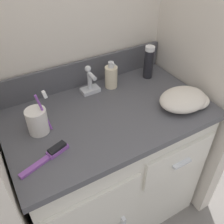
% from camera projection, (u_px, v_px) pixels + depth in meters
% --- Properties ---
extents(ground_plane, '(6.00, 6.00, 0.00)m').
position_uv_depth(ground_plane, '(110.00, 206.00, 1.60)').
color(ground_plane, slate).
extents(wall_back, '(1.10, 0.08, 2.20)m').
position_uv_depth(wall_back, '(73.00, 18.00, 1.13)').
color(wall_back, beige).
rests_on(wall_back, ground_plane).
extents(wall_right, '(0.08, 0.63, 2.20)m').
position_uv_depth(wall_right, '(208.00, 20.00, 1.11)').
color(wall_right, beige).
rests_on(wall_right, ground_plane).
extents(vanity, '(0.92, 0.57, 0.78)m').
position_uv_depth(vanity, '(110.00, 166.00, 1.34)').
color(vanity, silver).
rests_on(vanity, ground_plane).
extents(backsplash, '(0.92, 0.02, 0.13)m').
position_uv_depth(backsplash, '(83.00, 73.00, 1.25)').
color(backsplash, '#4C4C51').
rests_on(backsplash, vanity).
extents(sink_faucet, '(0.09, 0.09, 0.14)m').
position_uv_depth(sink_faucet, '(90.00, 84.00, 1.21)').
color(sink_faucet, silver).
rests_on(sink_faucet, vanity).
extents(toothbrush_cup, '(0.09, 0.08, 0.19)m').
position_uv_depth(toothbrush_cup, '(38.00, 121.00, 0.98)').
color(toothbrush_cup, white).
rests_on(toothbrush_cup, vanity).
extents(soap_dispenser, '(0.06, 0.07, 0.14)m').
position_uv_depth(soap_dispenser, '(111.00, 76.00, 1.24)').
color(soap_dispenser, beige).
rests_on(soap_dispenser, vanity).
extents(shaving_cream_can, '(0.05, 0.05, 0.17)m').
position_uv_depth(shaving_cream_can, '(149.00, 62.00, 1.30)').
color(shaving_cream_can, black).
rests_on(shaving_cream_can, vanity).
extents(hairbrush, '(0.20, 0.09, 0.03)m').
position_uv_depth(hairbrush, '(51.00, 154.00, 0.91)').
color(hairbrush, purple).
rests_on(hairbrush, vanity).
extents(hand_towel, '(0.24, 0.18, 0.07)m').
position_uv_depth(hand_towel, '(186.00, 99.00, 1.13)').
color(hand_towel, beige).
rests_on(hand_towel, vanity).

